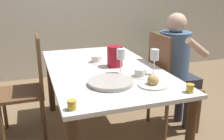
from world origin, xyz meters
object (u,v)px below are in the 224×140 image
(chair_person_side, at_px, (168,81))
(serving_tray, at_px, (111,82))
(chair_opposite, at_px, (29,85))
(red_pitcher, at_px, (115,56))
(potted_plant, at_px, (161,47))
(teacup_across, at_px, (96,60))
(teacup_near_person, at_px, (140,74))
(person_seated, at_px, (177,62))
(wine_glass_juice, at_px, (155,56))
(bread_plate, at_px, (153,83))
(jam_jar_amber, at_px, (190,88))
(jam_jar_red, at_px, (72,104))
(wine_glass_water, at_px, (121,55))

(chair_person_side, distance_m, serving_tray, 0.86)
(chair_opposite, distance_m, red_pitcher, 0.88)
(potted_plant, bearing_deg, teacup_across, -136.68)
(teacup_near_person, relative_size, serving_tray, 0.43)
(person_seated, bearing_deg, wine_glass_juice, -54.22)
(red_pitcher, xyz_separation_m, teacup_near_person, (0.09, -0.34, -0.07))
(person_seated, relative_size, teacup_near_person, 8.19)
(chair_person_side, height_order, bread_plate, chair_person_side)
(red_pitcher, distance_m, jam_jar_amber, 0.80)
(teacup_near_person, xyz_separation_m, potted_plant, (1.31, 1.97, -0.28))
(chair_person_side, distance_m, teacup_across, 0.75)
(teacup_across, relative_size, serving_tray, 0.43)
(teacup_near_person, bearing_deg, potted_plant, 56.42)
(bread_plate, bearing_deg, serving_tray, 156.39)
(serving_tray, distance_m, jam_jar_red, 0.47)
(wine_glass_juice, xyz_separation_m, teacup_across, (-0.36, 0.51, -0.13))
(potted_plant, bearing_deg, bread_plate, -120.79)
(chair_person_side, xyz_separation_m, red_pitcher, (-0.55, 0.03, 0.30))
(jam_jar_red, bearing_deg, wine_glass_water, 47.18)
(chair_person_side, relative_size, teacup_across, 6.88)
(jam_jar_amber, bearing_deg, bread_plate, 133.13)
(chair_opposite, xyz_separation_m, bread_plate, (0.88, -0.85, 0.22))
(wine_glass_juice, distance_m, potted_plant, 2.32)
(chair_person_side, bearing_deg, bread_plate, -41.03)
(person_seated, bearing_deg, jam_jar_amber, -26.57)
(red_pitcher, relative_size, jam_jar_red, 3.30)
(teacup_near_person, height_order, serving_tray, teacup_near_person)
(potted_plant, bearing_deg, chair_opposite, -148.56)
(chair_person_side, distance_m, person_seated, 0.21)
(wine_glass_juice, distance_m, teacup_near_person, 0.19)
(wine_glass_juice, distance_m, jam_jar_amber, 0.44)
(red_pitcher, relative_size, potted_plant, 0.26)
(jam_jar_amber, bearing_deg, person_seated, 63.43)
(jam_jar_amber, bearing_deg, serving_tray, 145.70)
(teacup_near_person, height_order, jam_jar_amber, teacup_near_person)
(bread_plate, distance_m, jam_jar_red, 0.66)
(potted_plant, bearing_deg, teacup_near_person, -123.58)
(wine_glass_water, xyz_separation_m, bread_plate, (0.12, -0.35, -0.13))
(chair_opposite, height_order, teacup_near_person, chair_opposite)
(wine_glass_juice, relative_size, teacup_across, 1.47)
(jam_jar_amber, xyz_separation_m, jam_jar_red, (-0.81, -0.00, 0.00))
(wine_glass_water, height_order, teacup_across, wine_glass_water)
(bread_plate, xyz_separation_m, potted_plant, (1.30, 2.19, -0.27))
(bread_plate, bearing_deg, chair_person_side, 48.97)
(chair_opposite, distance_m, teacup_near_person, 1.10)
(teacup_across, height_order, potted_plant, teacup_across)
(serving_tray, xyz_separation_m, potted_plant, (1.59, 2.06, -0.27))
(red_pitcher, xyz_separation_m, serving_tray, (-0.18, -0.42, -0.08))
(chair_opposite, relative_size, jam_jar_amber, 17.27)
(wine_glass_juice, bearing_deg, teacup_near_person, -172.51)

